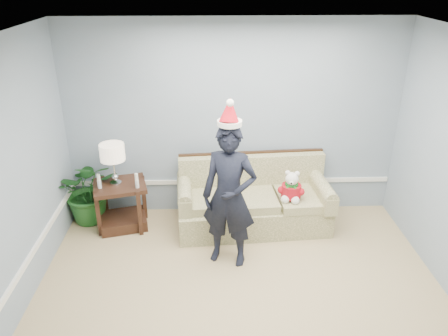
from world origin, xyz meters
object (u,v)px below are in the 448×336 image
side_table (122,210)px  teddy_bear (291,189)px  table_lamp (112,154)px  houseplant (90,190)px  sofa (253,202)px  man (229,197)px

side_table → teddy_bear: bearing=-5.5°
table_lamp → teddy_bear: size_ratio=1.36×
table_lamp → houseplant: bearing=156.7°
table_lamp → sofa: bearing=0.3°
sofa → table_lamp: table_lamp is taller
sofa → teddy_bear: bearing=-30.0°
side_table → houseplant: size_ratio=0.84×
man → sofa: bearing=83.4°
sofa → man: 1.03m
sofa → teddy_bear: 0.61m
houseplant → teddy_bear: bearing=-8.4°
sofa → man: (-0.36, -0.80, 0.53)m
sofa → houseplant: sofa is taller
table_lamp → teddy_bear: (2.28, -0.22, -0.43)m
houseplant → sofa: bearing=-4.3°
man → teddy_bear: size_ratio=4.19×
table_lamp → man: (1.46, -0.80, -0.21)m
side_table → table_lamp: size_ratio=1.39×
side_table → man: size_ratio=0.45×
side_table → man: (1.41, -0.79, 0.62)m
sofa → side_table: bearing=176.1°
side_table → teddy_bear: teddy_bear is taller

